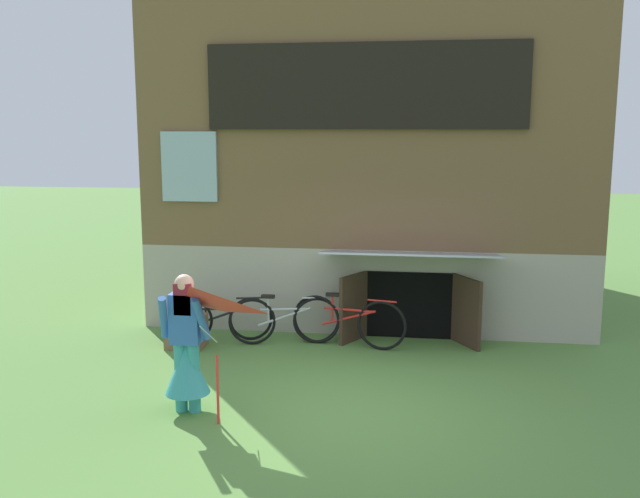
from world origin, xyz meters
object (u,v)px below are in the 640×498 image
(kite, at_px, (191,322))
(bicycle_red, at_px, (348,321))
(person, at_px, (186,355))
(bicycle_black, at_px, (221,319))
(bicycle_silver, at_px, (284,320))
(wooden_crate, at_px, (186,331))

(kite, relative_size, bicycle_red, 0.84)
(person, bearing_deg, bicycle_black, 102.66)
(bicycle_black, bearing_deg, person, -96.36)
(bicycle_silver, relative_size, wooden_crate, 3.03)
(bicycle_black, height_order, wooden_crate, bicycle_black)
(wooden_crate, bearing_deg, bicycle_red, 8.55)
(bicycle_red, xyz_separation_m, bicycle_silver, (-0.98, -0.00, -0.02))
(bicycle_silver, height_order, bicycle_black, bicycle_silver)
(person, bearing_deg, bicycle_silver, 81.87)
(bicycle_black, bearing_deg, wooden_crate, -154.47)
(bicycle_black, bearing_deg, kite, -93.40)
(bicycle_silver, distance_m, bicycle_black, 1.00)
(kite, bearing_deg, bicycle_black, 101.11)
(kite, distance_m, bicycle_black, 3.43)
(kite, relative_size, wooden_crate, 2.67)
(bicycle_silver, xyz_separation_m, bicycle_black, (-1.00, 0.00, -0.02))
(person, xyz_separation_m, bicycle_silver, (0.61, 2.71, -0.31))
(bicycle_red, xyz_separation_m, wooden_crate, (-2.41, -0.36, -0.15))
(kite, xyz_separation_m, bicycle_red, (1.34, 3.26, -0.84))
(kite, bearing_deg, wooden_crate, 110.31)
(person, distance_m, wooden_crate, 2.53)
(kite, height_order, bicycle_red, kite)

